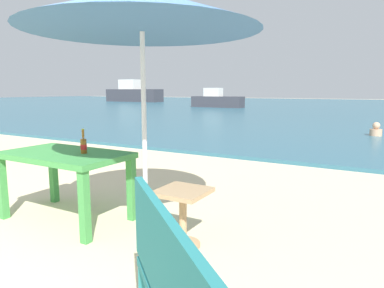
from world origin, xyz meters
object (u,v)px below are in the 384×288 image
(picnic_table_green, at_px, (65,162))
(swimmer_person, at_px, (376,130))
(side_table_wood, at_px, (183,209))
(boat_ferry, at_px, (133,94))
(patio_umbrella, at_px, (142,10))
(beer_bottle_amber, at_px, (84,145))
(boat_tanker, at_px, (217,100))

(picnic_table_green, height_order, swimmer_person, picnic_table_green)
(side_table_wood, xyz_separation_m, boat_ferry, (-24.86, 29.79, 0.65))
(picnic_table_green, height_order, side_table_wood, picnic_table_green)
(patio_umbrella, bearing_deg, picnic_table_green, 179.64)
(beer_bottle_amber, bearing_deg, boat_tanker, 112.23)
(beer_bottle_amber, bearing_deg, picnic_table_green, -164.35)
(picnic_table_green, xyz_separation_m, boat_tanker, (-8.91, 22.43, -0.02))
(beer_bottle_amber, bearing_deg, boat_ferry, 128.41)
(side_table_wood, relative_size, swimmer_person, 1.32)
(patio_umbrella, height_order, boat_tanker, patio_umbrella)
(beer_bottle_amber, height_order, side_table_wood, beer_bottle_amber)
(patio_umbrella, xyz_separation_m, boat_ferry, (-24.49, 29.86, -1.11))
(swimmer_person, distance_m, boat_tanker, 17.73)
(picnic_table_green, distance_m, patio_umbrella, 1.83)
(swimmer_person, bearing_deg, patio_umbrella, -100.30)
(picnic_table_green, relative_size, boat_tanker, 0.33)
(side_table_wood, bearing_deg, patio_umbrella, -170.14)
(picnic_table_green, relative_size, beer_bottle_amber, 5.28)
(swimmer_person, height_order, boat_tanker, boat_tanker)
(beer_bottle_amber, bearing_deg, patio_umbrella, -4.67)
(swimmer_person, relative_size, boat_ferry, 0.06)
(swimmer_person, xyz_separation_m, boat_tanker, (-11.66, 13.35, 0.39))
(beer_bottle_amber, distance_m, boat_ferry, 38.01)
(beer_bottle_amber, bearing_deg, swimmer_person, 74.36)
(picnic_table_green, height_order, beer_bottle_amber, beer_bottle_amber)
(boat_tanker, bearing_deg, side_table_wood, -65.10)
(boat_tanker, bearing_deg, picnic_table_green, -68.34)
(side_table_wood, bearing_deg, beer_bottle_amber, 179.70)
(boat_ferry, bearing_deg, patio_umbrella, -50.64)
(swimmer_person, relative_size, boat_tanker, 0.10)
(picnic_table_green, height_order, boat_tanker, boat_tanker)
(side_table_wood, distance_m, swimmer_person, 9.11)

